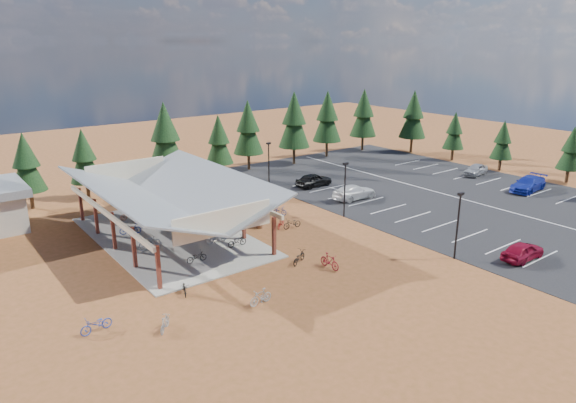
{
  "coord_description": "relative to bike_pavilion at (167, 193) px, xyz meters",
  "views": [
    {
      "loc": [
        -26.28,
        -30.59,
        15.53
      ],
      "look_at": [
        0.29,
        4.35,
        1.79
      ],
      "focal_mm": 32.0,
      "sensor_mm": 36.0,
      "label": 1
    }
  ],
  "objects": [
    {
      "name": "bike_pavilion",
      "position": [
        0.0,
        0.0,
        0.0
      ],
      "size": [
        11.65,
        19.4,
        4.97
      ],
      "color": "#4F1E16",
      "rests_on": "concrete_pad"
    },
    {
      "name": "car_7",
      "position": [
        36.7,
        -10.81,
        -3.01
      ],
      "size": [
        5.54,
        2.71,
        1.55
      ],
      "primitive_type": "imported",
      "rotation": [
        0.0,
        0.0,
        -1.47
      ],
      "color": "#172699",
      "rests_on": "asphalt_lot"
    },
    {
      "name": "bike_1",
      "position": [
        -2.5,
        -1.73,
        -3.16
      ],
      "size": [
        1.89,
        0.64,
        1.12
      ],
      "primitive_type": "imported",
      "rotation": [
        0.0,
        0.0,
        1.63
      ],
      "color": "gray",
      "rests_on": "concrete_pad"
    },
    {
      "name": "bike_9",
      "position": [
        -6.43,
        -13.23,
        -3.37
      ],
      "size": [
        1.32,
        1.39,
        0.9
      ],
      "primitive_type": "imported",
      "rotation": [
        0.0,
        0.0,
        2.4
      ],
      "color": "gray",
      "rests_on": "ground"
    },
    {
      "name": "bike_8",
      "position": [
        -3.57,
        -9.92,
        -3.42
      ],
      "size": [
        1.05,
        1.63,
        0.81
      ],
      "primitive_type": "imported",
      "rotation": [
        0.0,
        0.0,
        -0.37
      ],
      "color": "black",
      "rests_on": "ground"
    },
    {
      "name": "pine_6",
      "position": [
        24.49,
        14.71,
        1.98
      ],
      "size": [
        4.08,
        4.08,
        9.5
      ],
      "color": "#382314",
      "rests_on": "ground"
    },
    {
      "name": "pine_11",
      "position": [
        42.92,
        -3.7,
        0.02
      ],
      "size": [
        2.71,
        2.71,
        6.3
      ],
      "color": "#382314",
      "rests_on": "ground"
    },
    {
      "name": "car_4",
      "position": [
        19.41,
        4.6,
        -3.04
      ],
      "size": [
        4.42,
        1.89,
        1.49
      ],
      "primitive_type": "imported",
      "rotation": [
        0.0,
        0.0,
        1.6
      ],
      "color": "black",
      "rests_on": "asphalt_lot"
    },
    {
      "name": "lamp_post_2",
      "position": [
        15.0,
        7.0,
        -0.85
      ],
      "size": [
        0.5,
        0.25,
        5.14
      ],
      "color": "black",
      "rests_on": "ground"
    },
    {
      "name": "bike_2",
      "position": [
        -2.45,
        2.4,
        -3.26
      ],
      "size": [
        1.86,
        1.14,
        0.92
      ],
      "primitive_type": "imported",
      "rotation": [
        0.0,
        0.0,
        1.25
      ],
      "color": "#223399",
      "rests_on": "concrete_pad"
    },
    {
      "name": "car_3",
      "position": [
        19.7,
        -1.54,
        -3.06
      ],
      "size": [
        5.01,
        2.16,
        1.44
      ],
      "primitive_type": "imported",
      "rotation": [
        0.0,
        0.0,
        1.54
      ],
      "color": "silver",
      "rests_on": "asphalt_lot"
    },
    {
      "name": "bike_10",
      "position": [
        -9.54,
        -11.09,
        -3.34
      ],
      "size": [
        1.91,
        0.87,
        0.97
      ],
      "primitive_type": "imported",
      "rotation": [
        0.0,
        0.0,
        4.84
      ],
      "color": "#273D97",
      "rests_on": "ground"
    },
    {
      "name": "trash_bin_0",
      "position": [
        6.66,
        -1.52,
        -3.37
      ],
      "size": [
        0.6,
        0.6,
        0.9
      ],
      "primitive_type": "cylinder",
      "color": "#51321D",
      "rests_on": "ground"
    },
    {
      "name": "bike_13",
      "position": [
        -0.46,
        -14.0,
        -3.32
      ],
      "size": [
        1.71,
        0.61,
        1.01
      ],
      "primitive_type": "imported",
      "rotation": [
        0.0,
        0.0,
        4.8
      ],
      "color": "gray",
      "rests_on": "ground"
    },
    {
      "name": "bike_6",
      "position": [
        1.03,
        1.22,
        -3.23
      ],
      "size": [
        1.95,
        0.89,
        0.99
      ],
      "primitive_type": "imported",
      "rotation": [
        0.0,
        0.0,
        1.7
      ],
      "color": "navy",
      "rests_on": "concrete_pad"
    },
    {
      "name": "lamp_post_0",
      "position": [
        15.0,
        -17.0,
        -0.85
      ],
      "size": [
        0.5,
        0.25,
        5.14
      ],
      "color": "black",
      "rests_on": "ground"
    },
    {
      "name": "lamp_post_1",
      "position": [
        15.0,
        -5.0,
        -0.85
      ],
      "size": [
        0.5,
        0.25,
        5.14
      ],
      "color": "black",
      "rests_on": "ground"
    },
    {
      "name": "car_8",
      "position": [
        38.22,
        -3.38,
        -3.1
      ],
      "size": [
        4.2,
        2.16,
        1.37
      ],
      "primitive_type": "imported",
      "rotation": [
        0.0,
        0.0,
        -1.43
      ],
      "color": "gray",
      "rests_on": "asphalt_lot"
    },
    {
      "name": "pine_5",
      "position": [
        18.03,
        15.7,
        1.51
      ],
      "size": [
        3.75,
        3.75,
        8.74
      ],
      "color": "#382314",
      "rests_on": "ground"
    },
    {
      "name": "car_0",
      "position": [
        18.8,
        -20.17,
        -3.11
      ],
      "size": [
        3.96,
        1.6,
        1.35
      ],
      "primitive_type": "imported",
      "rotation": [
        0.0,
        0.0,
        1.57
      ],
      "color": "maroon",
      "rests_on": "asphalt_lot"
    },
    {
      "name": "concrete_pad",
      "position": [
        0.0,
        0.0,
        -3.77
      ],
      "size": [
        10.6,
        18.6,
        0.1
      ],
      "primitive_type": "cube",
      "color": "gray",
      "rests_on": "ground"
    },
    {
      "name": "pine_8",
      "position": [
        37.99,
        15.54,
        1.71
      ],
      "size": [
        3.89,
        3.89,
        9.05
      ],
      "color": "#382314",
      "rests_on": "ground"
    },
    {
      "name": "bike_0",
      "position": [
        -0.73,
        -6.11,
        -3.32
      ],
      "size": [
        1.58,
        0.64,
        0.82
      ],
      "primitive_type": "imported",
      "rotation": [
        0.0,
        0.0,
        1.51
      ],
      "color": "black",
      "rests_on": "concrete_pad"
    },
    {
      "name": "bike_5",
      "position": [
        2.29,
        -3.72,
        -3.2
      ],
      "size": [
        1.78,
        0.7,
        1.04
      ],
      "primitive_type": "imported",
      "rotation": [
        0.0,
        0.0,
        1.44
      ],
      "color": "#919498",
      "rests_on": "concrete_pad"
    },
    {
      "name": "pine_10",
      "position": [
        43.73,
        -11.61,
        0.13
      ],
      "size": [
        2.79,
        2.79,
        6.49
      ],
      "color": "#382314",
      "rests_on": "ground"
    },
    {
      "name": "bike_12",
      "position": [
        5.23,
        -10.62,
        -3.35
      ],
      "size": [
        1.89,
        1.38,
        0.95
      ],
      "primitive_type": "imported",
      "rotation": [
        0.0,
        0.0,
        2.04
      ],
      "color": "black",
      "rests_on": "ground"
    },
    {
      "name": "pine_3",
      "position": [
        6.42,
        14.21,
        1.94
      ],
      "size": [
        4.05,
        4.05,
        9.44
      ],
      "color": "#382314",
      "rests_on": "ground"
    },
    {
      "name": "bike_15",
      "position": [
        8.66,
        -3.78,
        -3.33
      ],
      "size": [
        1.63,
        1.32,
        1.0
      ],
      "primitive_type": "imported",
      "rotation": [
        0.0,
        0.0,
        2.17
      ],
      "color": "maroon",
      "rests_on": "ground"
    },
    {
      "name": "pine_4",
      "position": [
        12.97,
        14.15,
        0.78
      ],
      "size": [
        3.24,
        3.24,
        7.55
      ],
      "color": "#382314",
      "rests_on": "ground"
    },
    {
      "name": "pine_2",
      "position": [
        -1.97,
        15.3,
        0.6
      ],
      "size": [
        3.11,
        3.11,
        7.25
      ],
      "color": "#382314",
      "rests_on": "ground"
    },
    {
      "name": "trash_bin_1",
      "position": [
        7.09,
        -2.7,
        -3.37
      ],
      "size": [
        0.6,
        0.6,
        0.9
      ],
      "primitive_type": "cylinder",
      "color": "#51321D",
      "rests_on": "ground"
    },
    {
      "name": "ground",
      "position": [
        10.0,
        -7.0,
        -3.82
      ],
      "size": [
        140.0,
        140.0,
        0.0
      ],
      "primitive_type": "plane",
      "color": "brown",
      "rests_on": "ground"
    },
    {
      "name": "bike_7",
      "position": [
        0.85,
        4.21,
        -3.27
      ],
      "size": [
        1.58,
        0.78,
        0.91
      ],
      "primitive_type": "imported",
      "rotation": [
        0.0,
        0.0,
        1.81
      ],
      "color": "maroon",
      "rests_on": "concrete_pad"
    },
    {
      "name": "bike_11",
      "position": [
        6.42,
        -12.64,
        -3.27
      ],
      "size": [
        0.58,
        1.87,
        1.12
      ],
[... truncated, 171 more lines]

